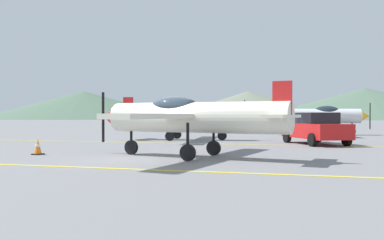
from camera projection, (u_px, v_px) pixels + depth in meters
name	position (u px, v px, depth m)	size (l,w,h in m)	color
ground_plane	(154.00, 158.00, 14.88)	(400.00, 400.00, 0.00)	slate
apron_line_near	(115.00, 169.00, 11.82)	(80.00, 0.16, 0.01)	yellow
apron_line_far	(203.00, 144.00, 21.95)	(80.00, 0.16, 0.01)	yellow
airplane_near	(189.00, 116.00, 14.92)	(7.56, 8.64, 2.59)	silver
airplane_mid	(181.00, 116.00, 25.36)	(7.54, 8.66, 2.59)	white
airplane_far	(319.00, 115.00, 31.55)	(7.57, 8.62, 2.59)	silver
car_sedan	(315.00, 128.00, 21.65)	(3.55, 4.65, 1.62)	red
traffic_cone_front	(38.00, 147.00, 15.99)	(0.36, 0.36, 0.59)	black
hill_left	(84.00, 105.00, 160.24)	(75.91, 75.91, 10.43)	#4C6651
hill_centerleft	(248.00, 105.00, 159.88)	(67.16, 67.16, 10.45)	slate
hill_centerright	(365.00, 103.00, 151.37)	(82.70, 82.70, 11.05)	#4C6651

